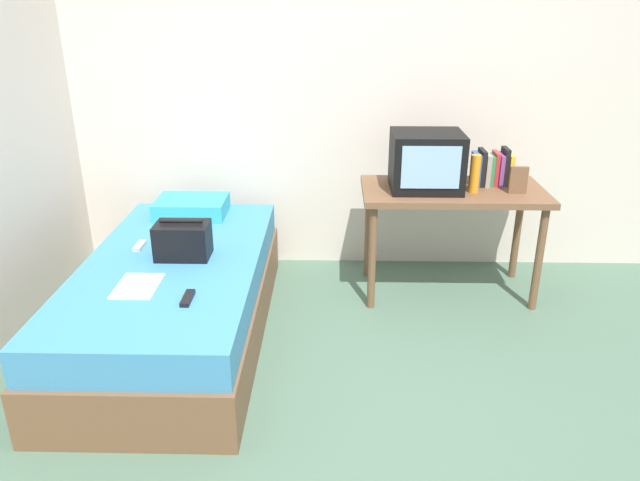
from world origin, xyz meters
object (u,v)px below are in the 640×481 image
(handbag, at_px, (183,240))
(magazine, at_px, (138,286))
(desk, at_px, (452,202))
(remote_silver, at_px, (140,246))
(bed, at_px, (176,299))
(pillow, at_px, (192,207))
(water_bottle, at_px, (475,174))
(tv, at_px, (426,161))
(picture_frame, at_px, (518,180))
(remote_dark, at_px, (188,298))
(book_row, at_px, (491,168))

(handbag, distance_m, magazine, 0.42)
(desk, height_order, remote_silver, desk)
(bed, height_order, pillow, pillow)
(water_bottle, relative_size, handbag, 0.79)
(bed, xyz_separation_m, water_bottle, (1.78, 0.54, 0.61))
(tv, relative_size, picture_frame, 2.58)
(water_bottle, distance_m, pillow, 1.87)
(desk, xyz_separation_m, remote_dark, (-1.47, -1.11, -0.13))
(handbag, distance_m, remote_dark, 0.55)
(bed, relative_size, magazine, 6.90)
(picture_frame, bearing_deg, desk, 166.32)
(water_bottle, distance_m, remote_silver, 2.08)
(remote_dark, bearing_deg, bed, 112.39)
(water_bottle, xyz_separation_m, remote_silver, (-2.02, -0.38, -0.34))
(picture_frame, bearing_deg, pillow, 174.16)
(book_row, height_order, remote_dark, book_row)
(picture_frame, distance_m, handbag, 2.06)
(book_row, height_order, pillow, book_row)
(magazine, height_order, remote_dark, remote_dark)
(pillow, relative_size, handbag, 1.55)
(remote_silver, bearing_deg, pillow, 72.33)
(picture_frame, xyz_separation_m, remote_silver, (-2.28, -0.36, -0.31))
(tv, distance_m, handbag, 1.57)
(handbag, relative_size, magazine, 1.03)
(bed, height_order, picture_frame, picture_frame)
(handbag, bearing_deg, pillow, 98.90)
(pillow, bearing_deg, bed, -86.20)
(desk, relative_size, remote_silver, 8.06)
(desk, xyz_separation_m, remote_silver, (-1.91, -0.45, -0.13))
(water_bottle, relative_size, pillow, 0.51)
(pillow, relative_size, remote_silver, 3.24)
(picture_frame, height_order, pillow, picture_frame)
(book_row, distance_m, pillow, 2.00)
(book_row, xyz_separation_m, handbag, (-1.87, -0.68, -0.24))
(tv, bearing_deg, magazine, -148.69)
(bed, distance_m, tv, 1.74)
(remote_dark, xyz_separation_m, remote_silver, (-0.43, 0.65, 0.00))
(desk, height_order, tv, tv)
(desk, height_order, handbag, desk)
(water_bottle, xyz_separation_m, pillow, (-1.83, 0.20, -0.30))
(water_bottle, relative_size, remote_dark, 1.53)
(bed, relative_size, picture_frame, 11.71)
(handbag, relative_size, remote_dark, 1.92)
(water_bottle, bearing_deg, pillow, 173.85)
(picture_frame, bearing_deg, bed, -165.59)
(desk, height_order, remote_dark, desk)
(pillow, bearing_deg, remote_silver, -107.67)
(remote_silver, bearing_deg, desk, 13.38)
(magazine, bearing_deg, handbag, 68.65)
(book_row, distance_m, remote_dark, 2.13)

